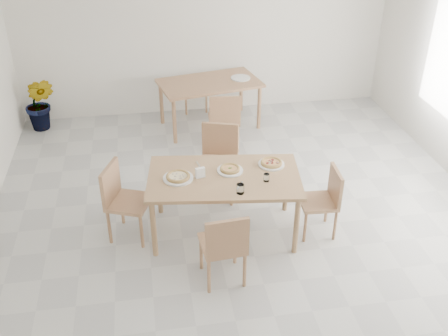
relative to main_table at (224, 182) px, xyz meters
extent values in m
plane|color=beige|center=(0.26, -0.07, -0.68)|extent=(7.00, 7.00, 0.00)
plane|color=silver|center=(0.26, 3.43, 0.72)|extent=(6.00, 0.00, 6.00)
cube|color=tan|center=(0.00, 0.00, 0.05)|extent=(1.77, 1.15, 0.04)
cylinder|color=tan|center=(-0.81, -0.30, -0.32)|extent=(0.06, 0.06, 0.71)
cylinder|color=tan|center=(0.70, -0.50, -0.32)|extent=(0.06, 0.06, 0.71)
cylinder|color=tan|center=(-0.70, 0.50, -0.32)|extent=(0.06, 0.06, 0.71)
cylinder|color=tan|center=(0.81, 0.30, -0.32)|extent=(0.06, 0.06, 0.71)
cube|color=tan|center=(-0.14, -0.76, -0.24)|extent=(0.46, 0.46, 0.04)
cube|color=tan|center=(-0.13, -0.96, -0.02)|extent=(0.43, 0.08, 0.41)
cylinder|color=tan|center=(0.02, -0.57, -0.47)|extent=(0.04, 0.04, 0.42)
cylinder|color=tan|center=(-0.34, -0.60, -0.47)|extent=(0.04, 0.04, 0.42)
cylinder|color=tan|center=(0.05, -0.93, -0.47)|extent=(0.04, 0.04, 0.42)
cylinder|color=tan|center=(-0.31, -0.96, -0.47)|extent=(0.04, 0.04, 0.42)
cube|color=tan|center=(0.05, 0.75, -0.21)|extent=(0.57, 0.57, 0.04)
cube|color=tan|center=(0.11, 0.95, 0.03)|extent=(0.45, 0.17, 0.44)
cylinder|color=tan|center=(-0.20, 0.62, -0.45)|extent=(0.04, 0.04, 0.45)
cylinder|color=tan|center=(0.18, 0.50, -0.45)|extent=(0.04, 0.04, 0.45)
cylinder|color=tan|center=(-0.08, 0.99, -0.45)|extent=(0.04, 0.04, 0.45)
cylinder|color=tan|center=(0.29, 0.88, -0.45)|extent=(0.04, 0.04, 0.45)
cube|color=tan|center=(-1.05, 0.10, -0.23)|extent=(0.57, 0.57, 0.04)
cube|color=tan|center=(-1.23, 0.18, 0.00)|extent=(0.20, 0.43, 0.42)
cylinder|color=tan|center=(-0.94, -0.14, -0.46)|extent=(0.04, 0.04, 0.43)
cylinder|color=tan|center=(-0.80, 0.21, -0.46)|extent=(0.04, 0.04, 0.43)
cylinder|color=tan|center=(-1.29, 0.00, -0.46)|extent=(0.04, 0.04, 0.43)
cylinder|color=tan|center=(-1.15, 0.35, -0.46)|extent=(0.04, 0.04, 0.43)
cube|color=tan|center=(1.04, -0.18, -0.27)|extent=(0.42, 0.42, 0.04)
cube|color=tan|center=(1.22, -0.19, -0.06)|extent=(0.06, 0.40, 0.38)
cylinder|color=tan|center=(0.88, 0.00, -0.48)|extent=(0.03, 0.03, 0.39)
cylinder|color=tan|center=(0.86, -0.34, -0.48)|extent=(0.03, 0.03, 0.39)
cylinder|color=tan|center=(1.22, -0.02, -0.48)|extent=(0.03, 0.03, 0.39)
cylinder|color=tan|center=(1.20, -0.36, -0.48)|extent=(0.03, 0.03, 0.39)
cylinder|color=white|center=(0.08, 0.09, 0.08)|extent=(0.29, 0.29, 0.02)
cylinder|color=white|center=(-0.50, 0.03, 0.08)|extent=(0.33, 0.33, 0.02)
cylinder|color=white|center=(0.57, 0.15, 0.08)|extent=(0.30, 0.30, 0.02)
cylinder|color=tan|center=(0.08, 0.09, 0.10)|extent=(0.27, 0.27, 0.01)
torus|color=tan|center=(0.08, 0.09, 0.11)|extent=(0.27, 0.27, 0.03)
cylinder|color=#C36322|center=(0.08, 0.09, 0.11)|extent=(0.20, 0.20, 0.01)
ellipsoid|color=#245313|center=(0.08, 0.09, 0.11)|extent=(0.05, 0.03, 0.01)
cylinder|color=tan|center=(-0.50, 0.03, 0.10)|extent=(0.31, 0.31, 0.01)
torus|color=tan|center=(-0.50, 0.03, 0.11)|extent=(0.31, 0.31, 0.03)
cylinder|color=beige|center=(-0.50, 0.03, 0.11)|extent=(0.24, 0.24, 0.01)
cylinder|color=tan|center=(0.57, 0.15, 0.10)|extent=(0.28, 0.28, 0.01)
torus|color=tan|center=(0.57, 0.15, 0.11)|extent=(0.28, 0.28, 0.03)
cylinder|color=#C36322|center=(0.57, 0.15, 0.11)|extent=(0.21, 0.21, 0.01)
cylinder|color=white|center=(0.11, -0.36, 0.13)|extent=(0.08, 0.08, 0.11)
cylinder|color=white|center=(0.43, -0.17, 0.12)|extent=(0.06, 0.06, 0.09)
cube|color=silver|center=(-0.26, 0.00, 0.08)|extent=(0.12, 0.08, 0.01)
cube|color=white|center=(-0.26, 0.00, 0.14)|extent=(0.11, 0.06, 0.11)
cube|color=silver|center=(-0.24, 0.27, 0.08)|extent=(0.04, 0.17, 0.01)
cube|color=silver|center=(0.16, -0.23, 0.08)|extent=(0.03, 0.17, 0.01)
cube|color=tan|center=(0.23, 2.76, 0.05)|extent=(1.67, 1.16, 0.04)
cylinder|color=tan|center=(-0.37, 2.27, -0.32)|extent=(0.06, 0.06, 0.71)
cylinder|color=tan|center=(0.98, 2.55, -0.32)|extent=(0.06, 0.06, 0.71)
cylinder|color=tan|center=(-0.52, 2.98, -0.32)|extent=(0.06, 0.06, 0.71)
cylinder|color=tan|center=(0.84, 3.26, -0.32)|extent=(0.06, 0.06, 0.71)
cube|color=tan|center=(0.34, 2.03, -0.23)|extent=(0.48, 0.48, 0.04)
cube|color=tan|center=(0.32, 1.83, 0.00)|extent=(0.44, 0.08, 0.42)
cylinder|color=tan|center=(0.54, 2.20, -0.46)|extent=(0.04, 0.04, 0.43)
cylinder|color=tan|center=(0.16, 2.23, -0.46)|extent=(0.04, 0.04, 0.43)
cylinder|color=tan|center=(0.51, 1.82, -0.46)|extent=(0.04, 0.04, 0.43)
cylinder|color=tan|center=(0.13, 1.86, -0.46)|extent=(0.04, 0.04, 0.43)
cube|color=tan|center=(0.06, 3.43, -0.27)|extent=(0.43, 0.43, 0.04)
cube|color=tan|center=(0.04, 3.61, -0.05)|extent=(0.40, 0.07, 0.38)
cylinder|color=tan|center=(-0.10, 3.24, -0.48)|extent=(0.03, 0.03, 0.39)
cylinder|color=tan|center=(0.24, 3.27, -0.48)|extent=(0.03, 0.03, 0.39)
cylinder|color=tan|center=(-0.13, 3.59, -0.48)|extent=(0.03, 0.03, 0.39)
cylinder|color=tan|center=(0.22, 3.61, -0.48)|extent=(0.03, 0.03, 0.39)
cylinder|color=white|center=(0.73, 2.83, 0.08)|extent=(0.30, 0.30, 0.02)
imported|color=#216F29|center=(-2.39, 3.08, -0.24)|extent=(0.56, 0.49, 0.87)
camera|label=1|loc=(-0.80, -4.79, 3.09)|focal=42.00mm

